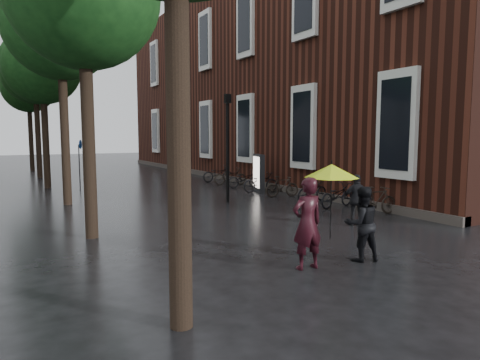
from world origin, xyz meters
TOP-DOWN VIEW (x-y plane):
  - ground at (0.00, 0.00)m, footprint 120.00×120.00m
  - brick_building at (10.47, 19.46)m, footprint 10.20×33.20m
  - street_trees at (-3.99, 15.91)m, footprint 4.33×34.03m
  - person_burgundy at (-0.86, 2.21)m, footprint 0.70×0.48m
  - person_black at (0.50, 2.09)m, footprint 0.90×0.78m
  - lime_umbrella at (-0.28, 2.19)m, footprint 1.09×1.09m
  - pedestrian_walking at (2.96, 4.73)m, footprint 0.96×0.75m
  - parked_bicycles at (4.61, 11.90)m, footprint 2.00×12.42m
  - ad_lightbox at (4.48, 12.62)m, footprint 0.27×1.17m
  - lamp_post at (1.72, 10.49)m, footprint 0.22×0.22m
  - cycle_sign at (-2.67, 17.65)m, footprint 0.13×0.44m

SIDE VIEW (x-z plane):
  - ground at x=0.00m, z-range 0.00..0.00m
  - parked_bicycles at x=4.61m, z-range -0.02..0.94m
  - pedestrian_walking at x=2.96m, z-range 0.00..1.52m
  - person_black at x=0.50m, z-range 0.00..1.59m
  - ad_lightbox at x=4.48m, z-range 0.01..1.76m
  - person_burgundy at x=-0.86m, z-range 0.00..1.84m
  - cycle_sign at x=-2.67m, z-range 0.39..2.81m
  - lime_umbrella at x=-0.28m, z-range 1.13..2.74m
  - lamp_post at x=1.72m, z-range 0.45..4.68m
  - brick_building at x=10.47m, z-range -0.01..11.99m
  - street_trees at x=-3.99m, z-range 1.88..10.79m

